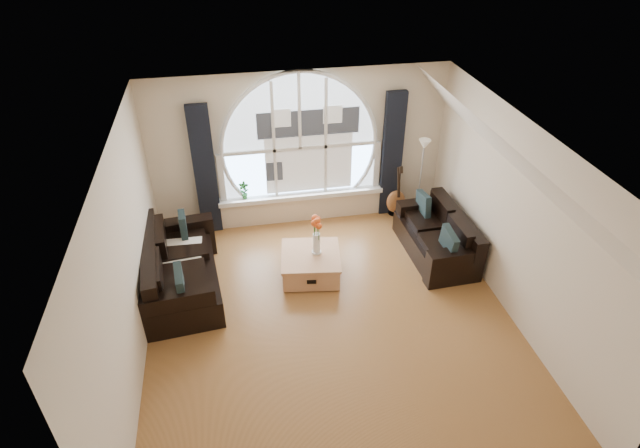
{
  "coord_description": "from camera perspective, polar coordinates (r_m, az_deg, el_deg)",
  "views": [
    {
      "loc": [
        -1.13,
        -5.12,
        5.15
      ],
      "look_at": [
        0.0,
        0.9,
        1.05
      ],
      "focal_mm": 29.01,
      "sensor_mm": 36.0,
      "label": 1
    }
  ],
  "objects": [
    {
      "name": "floor_lamp",
      "position": [
        9.08,
        10.96,
        4.5
      ],
      "size": [
        0.24,
        0.24,
        1.6
      ],
      "primitive_type": "cube",
      "color": "#B2B2B2",
      "rests_on": "ground"
    },
    {
      "name": "wall_right",
      "position": [
        7.34,
        20.94,
        0.12
      ],
      "size": [
        0.01,
        5.5,
        2.7
      ],
      "primitive_type": "cube",
      "color": "beige",
      "rests_on": "ground"
    },
    {
      "name": "vase_flowers",
      "position": [
        7.68,
        -0.4,
        -0.85
      ],
      "size": [
        0.24,
        0.24,
        0.7
      ],
      "primitive_type": "cube",
      "color": "white",
      "rests_on": "coffee_chest"
    },
    {
      "name": "neighbor_house",
      "position": [
        8.73,
        -1.24,
        9.07
      ],
      "size": [
        1.7,
        0.02,
        1.5
      ],
      "primitive_type": "cube",
      "color": "silver",
      "rests_on": "wall_back"
    },
    {
      "name": "coffee_chest",
      "position": [
        7.98,
        -1.03,
        -4.39
      ],
      "size": [
        1.01,
        1.01,
        0.43
      ],
      "primitive_type": "cube",
      "rotation": [
        0.0,
        0.0,
        -0.14
      ],
      "color": "#B9794D",
      "rests_on": "ground"
    },
    {
      "name": "potted_plant",
      "position": [
        8.95,
        -8.39,
        3.67
      ],
      "size": [
        0.18,
        0.14,
        0.32
      ],
      "primitive_type": "imported",
      "rotation": [
        0.0,
        0.0,
        -0.13
      ],
      "color": "#1E6023",
      "rests_on": "window_sill"
    },
    {
      "name": "attic_slope",
      "position": [
        6.72,
        20.42,
        6.96
      ],
      "size": [
        0.92,
        5.5,
        0.72
      ],
      "primitive_type": "cube",
      "color": "silver",
      "rests_on": "ground"
    },
    {
      "name": "window_sill",
      "position": [
        9.12,
        -2.04,
        3.19
      ],
      "size": [
        2.9,
        0.22,
        0.08
      ],
      "primitive_type": "cube",
      "color": "white",
      "rests_on": "wall_back"
    },
    {
      "name": "sofa_left",
      "position": [
        7.87,
        -15.07,
        -4.72
      ],
      "size": [
        1.17,
        2.06,
        0.88
      ],
      "primitive_type": "cube",
      "rotation": [
        0.0,
        0.0,
        0.09
      ],
      "color": "black",
      "rests_on": "ground"
    },
    {
      "name": "window_frame",
      "position": [
        8.64,
        -2.23,
        9.7
      ],
      "size": [
        2.76,
        0.08,
        2.15
      ],
      "primitive_type": "cube",
      "color": "white",
      "rests_on": "wall_back"
    },
    {
      "name": "arched_window",
      "position": [
        8.67,
        -2.26,
        9.78
      ],
      "size": [
        2.6,
        0.06,
        2.15
      ],
      "primitive_type": "cube",
      "color": "silver",
      "rests_on": "wall_back"
    },
    {
      "name": "ceiling",
      "position": [
        5.79,
        1.67,
        8.74
      ],
      "size": [
        5.0,
        5.5,
        0.01
      ],
      "primitive_type": "cube",
      "color": "silver",
      "rests_on": "ground"
    },
    {
      "name": "ground",
      "position": [
        7.35,
        1.32,
        -10.7
      ],
      "size": [
        5.0,
        5.5,
        0.01
      ],
      "primitive_type": "cube",
      "color": "brown",
      "rests_on": "ground"
    },
    {
      "name": "wall_front",
      "position": [
        4.62,
        9.09,
        -22.19
      ],
      "size": [
        5.0,
        0.01,
        2.7
      ],
      "primitive_type": "cube",
      "color": "beige",
      "rests_on": "ground"
    },
    {
      "name": "sofa_right",
      "position": [
        8.52,
        12.73,
        -1.04
      ],
      "size": [
        0.91,
        1.72,
        0.75
      ],
      "primitive_type": "cube",
      "rotation": [
        0.0,
        0.0,
        0.04
      ],
      "color": "black",
      "rests_on": "ground"
    },
    {
      "name": "curtain_left",
      "position": [
        8.74,
        -12.58,
        5.68
      ],
      "size": [
        0.35,
        0.12,
        2.3
      ],
      "primitive_type": "cube",
      "color": "black",
      "rests_on": "ground"
    },
    {
      "name": "wall_left",
      "position": [
        6.52,
        -20.62,
        -4.4
      ],
      "size": [
        0.01,
        5.5,
        2.7
      ],
      "primitive_type": "cube",
      "color": "beige",
      "rests_on": "ground"
    },
    {
      "name": "curtain_right",
      "position": [
        9.14,
        7.94,
        7.5
      ],
      "size": [
        0.35,
        0.12,
        2.3
      ],
      "primitive_type": "cube",
      "color": "black",
      "rests_on": "ground"
    },
    {
      "name": "guitar",
      "position": [
        9.32,
        8.48,
        3.68
      ],
      "size": [
        0.38,
        0.27,
        1.06
      ],
      "primitive_type": "cube",
      "rotation": [
        0.0,
        0.0,
        0.09
      ],
      "color": "#98582B",
      "rests_on": "ground"
    },
    {
      "name": "wall_back",
      "position": [
        8.81,
        -2.25,
        8.22
      ],
      "size": [
        5.0,
        0.01,
        2.7
      ],
      "primitive_type": "cube",
      "color": "beige",
      "rests_on": "ground"
    },
    {
      "name": "throw_blanket",
      "position": [
        8.01,
        -14.84,
        -3.0
      ],
      "size": [
        0.57,
        0.57,
        0.1
      ],
      "primitive_type": "cube",
      "rotation": [
        0.0,
        0.0,
        -0.03
      ],
      "color": "silver",
      "rests_on": "sofa_left"
    }
  ]
}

